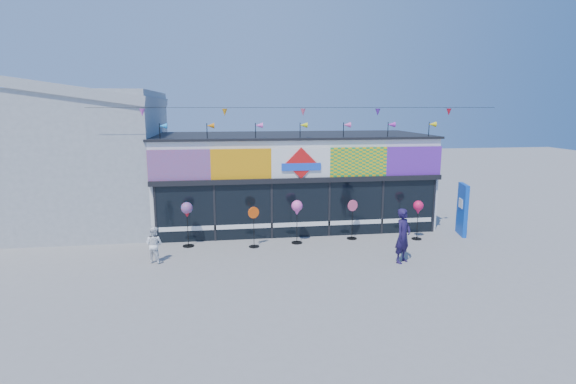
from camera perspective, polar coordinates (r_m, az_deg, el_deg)
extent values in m
plane|color=gray|center=(15.59, 3.79, -9.25)|extent=(80.00, 80.00, 0.00)
cube|color=white|center=(20.82, 0.41, 1.58)|extent=(12.00, 5.00, 4.00)
cube|color=black|center=(18.50, 1.61, -2.28)|extent=(11.60, 0.12, 2.30)
cube|color=black|center=(18.22, 1.65, 1.52)|extent=(12.00, 0.30, 0.20)
cube|color=white|center=(18.62, 1.61, -4.10)|extent=(11.40, 0.10, 0.18)
cube|color=black|center=(20.59, 0.41, 7.22)|extent=(12.20, 5.20, 0.10)
cube|color=black|center=(18.42, -16.47, -2.79)|extent=(0.08, 0.14, 2.30)
cube|color=black|center=(18.23, -9.30, -2.62)|extent=(0.08, 0.14, 2.30)
cube|color=black|center=(18.33, -2.09, -2.41)|extent=(0.08, 0.14, 2.30)
cube|color=black|center=(18.73, 5.23, -2.16)|extent=(0.08, 0.14, 2.30)
cube|color=black|center=(19.39, 11.86, -1.90)|extent=(0.08, 0.14, 2.30)
cube|color=black|center=(20.30, 17.97, -1.64)|extent=(0.08, 0.14, 2.30)
cube|color=red|center=(17.95, -13.65, 3.33)|extent=(2.40, 0.08, 1.20)
cube|color=orange|center=(17.89, -5.96, 3.56)|extent=(2.40, 0.08, 1.20)
cube|color=white|center=(18.14, 1.65, 3.71)|extent=(2.40, 0.08, 1.20)
cube|color=yellow|center=(18.70, 8.93, 3.80)|extent=(2.40, 0.08, 1.20)
cube|color=purple|center=(19.55, 15.68, 3.83)|extent=(2.40, 0.08, 1.20)
cube|color=red|center=(18.08, 1.68, 3.69)|extent=(1.27, 0.06, 1.27)
cube|color=blue|center=(18.08, 1.69, 3.21)|extent=(1.60, 0.05, 0.30)
cube|color=orange|center=(18.31, -10.95, -2.80)|extent=(0.78, 0.03, 0.78)
cube|color=#D24613|center=(18.27, -6.75, -2.29)|extent=(0.92, 0.03, 0.92)
cube|color=#1AAA63|center=(18.27, -2.56, -1.11)|extent=(0.78, 0.03, 0.78)
cube|color=yellow|center=(18.58, 1.58, -2.69)|extent=(0.92, 0.03, 0.92)
cube|color=#CF45AC|center=(18.77, 5.63, -1.53)|extent=(0.78, 0.03, 0.78)
cube|color=#E65015|center=(19.10, 9.56, -0.83)|extent=(0.92, 0.03, 0.92)
cube|color=red|center=(19.67, 13.23, -2.40)|extent=(0.78, 0.03, 0.78)
cylinder|color=black|center=(18.14, -15.98, 7.27)|extent=(0.03, 0.03, 0.70)
cone|color=#1B94E9|center=(18.11, -15.58, 8.08)|extent=(0.30, 0.22, 0.22)
cylinder|color=black|center=(18.00, -10.24, 7.49)|extent=(0.03, 0.03, 0.70)
cone|color=orange|center=(17.98, -9.82, 8.30)|extent=(0.30, 0.22, 0.22)
cylinder|color=black|center=(18.04, -4.15, 7.64)|extent=(0.03, 0.03, 0.70)
cone|color=#FB53C8|center=(18.03, -3.71, 8.44)|extent=(0.30, 0.22, 0.22)
cylinder|color=black|center=(18.26, 1.55, 7.70)|extent=(0.03, 0.03, 0.70)
cone|color=#D7E112|center=(18.27, 1.99, 8.48)|extent=(0.30, 0.22, 0.22)
cylinder|color=black|center=(18.65, 7.05, 7.69)|extent=(0.03, 0.03, 0.70)
cone|color=#F150AC|center=(18.67, 7.49, 8.45)|extent=(0.30, 0.22, 0.22)
cylinder|color=black|center=(19.24, 12.57, 7.61)|extent=(0.03, 0.03, 0.70)
cone|color=#B327B6|center=(19.28, 12.99, 8.34)|extent=(0.30, 0.22, 0.22)
cylinder|color=black|center=(19.95, 17.45, 7.48)|extent=(0.03, 0.03, 0.70)
cone|color=yellow|center=(20.00, 17.86, 8.18)|extent=(0.30, 0.22, 0.22)
cylinder|color=black|center=(17.59, 1.93, 10.67)|extent=(16.00, 0.01, 0.01)
cone|color=#E74DC5|center=(17.55, -18.03, 9.57)|extent=(0.20, 0.20, 0.28)
cone|color=orange|center=(17.31, -8.05, 9.98)|extent=(0.20, 0.20, 0.28)
cone|color=#FA5375|center=(17.59, 1.93, 10.09)|extent=(0.20, 0.20, 0.28)
cone|color=#5D22A0|center=(18.36, 11.32, 9.92)|extent=(0.20, 0.20, 0.28)
cone|color=red|center=(19.57, 19.75, 9.54)|extent=(0.20, 0.20, 0.28)
cube|color=#AAADB0|center=(22.51, -26.12, 3.74)|extent=(8.00, 7.00, 6.00)
cube|color=#AAADB0|center=(22.40, -26.79, 11.63)|extent=(8.18, 7.20, 1.54)
cube|color=#0C45B9|center=(20.21, 21.26, -2.09)|extent=(0.41, 1.09, 2.17)
cube|color=white|center=(20.11, 21.10, -1.35)|extent=(0.16, 0.49, 0.38)
cylinder|color=black|center=(17.96, -12.53, -6.70)|extent=(0.44, 0.44, 0.03)
cylinder|color=black|center=(17.75, -12.62, -4.43)|extent=(0.03, 0.03, 1.44)
sphere|color=red|center=(17.57, -12.73, -1.99)|extent=(0.44, 0.44, 0.44)
cone|color=red|center=(17.63, -12.69, -2.87)|extent=(0.22, 0.22, 0.20)
cylinder|color=black|center=(17.52, -4.33, -6.92)|extent=(0.40, 0.40, 0.03)
cylinder|color=black|center=(17.33, -4.36, -4.80)|extent=(0.02, 0.02, 1.31)
cylinder|color=#FF520D|center=(17.16, -4.40, -2.62)|extent=(0.43, 0.20, 0.44)
cylinder|color=black|center=(17.95, 1.13, -6.44)|extent=(0.44, 0.44, 0.03)
cylinder|color=black|center=(17.75, 1.14, -4.19)|extent=(0.03, 0.03, 1.43)
sphere|color=#F250B4|center=(17.57, 1.15, -1.77)|extent=(0.44, 0.44, 0.44)
cone|color=#F250B4|center=(17.63, 1.15, -2.64)|extent=(0.22, 0.22, 0.20)
cylinder|color=black|center=(18.69, 8.10, -5.85)|extent=(0.41, 0.41, 0.03)
cylinder|color=black|center=(18.51, 8.15, -3.81)|extent=(0.02, 0.02, 1.35)
cylinder|color=#E64C73|center=(18.35, 8.21, -1.71)|extent=(0.44, 0.19, 0.46)
cylinder|color=black|center=(19.19, 16.00, -5.73)|extent=(0.41, 0.41, 0.03)
cylinder|color=black|center=(19.01, 16.11, -3.77)|extent=(0.02, 0.02, 1.33)
sphere|color=#D71449|center=(18.85, 16.22, -1.67)|extent=(0.41, 0.41, 0.41)
cone|color=#D71449|center=(18.90, 16.18, -2.43)|extent=(0.20, 0.20, 0.18)
imported|color=#1D133D|center=(16.05, 14.40, -5.41)|extent=(0.83, 0.79, 1.91)
imported|color=white|center=(16.31, -16.64, -6.40)|extent=(0.72, 0.60, 1.28)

